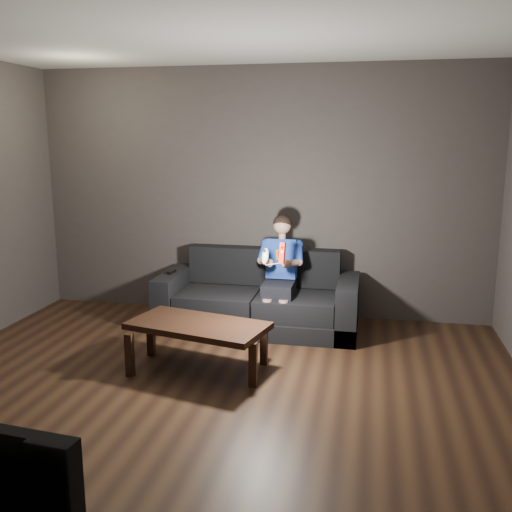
# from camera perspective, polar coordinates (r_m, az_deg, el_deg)

# --- Properties ---
(floor) EXTENTS (5.00, 5.00, 0.00)m
(floor) POSITION_cam_1_polar(r_m,az_deg,el_deg) (4.28, -6.34, -15.43)
(floor) COLOR black
(floor) RESTS_ON ground
(back_wall) EXTENTS (5.00, 0.04, 2.70)m
(back_wall) POSITION_cam_1_polar(r_m,az_deg,el_deg) (6.26, 0.39, 6.31)
(back_wall) COLOR #3D3835
(back_wall) RESTS_ON ground
(ceiling) EXTENTS (5.00, 5.00, 0.02)m
(ceiling) POSITION_cam_1_polar(r_m,az_deg,el_deg) (3.88, -7.33, 22.82)
(ceiling) COLOR beige
(ceiling) RESTS_ON back_wall
(sofa) EXTENTS (2.03, 0.88, 0.79)m
(sofa) POSITION_cam_1_polar(r_m,az_deg,el_deg) (5.94, 0.27, -4.76)
(sofa) COLOR black
(sofa) RESTS_ON floor
(child) EXTENTS (0.45, 0.56, 1.12)m
(child) POSITION_cam_1_polar(r_m,az_deg,el_deg) (5.74, 2.44, -0.90)
(child) COLOR black
(child) RESTS_ON sofa
(wii_remote_red) EXTENTS (0.06, 0.08, 0.20)m
(wii_remote_red) POSITION_cam_1_polar(r_m,az_deg,el_deg) (5.27, 2.64, 0.30)
(wii_remote_red) COLOR red
(wii_remote_red) RESTS_ON child
(nunchuk_white) EXTENTS (0.09, 0.11, 0.16)m
(nunchuk_white) POSITION_cam_1_polar(r_m,az_deg,el_deg) (5.31, 0.93, -0.02)
(nunchuk_white) COLOR white
(nunchuk_white) RESTS_ON child
(wii_remote_black) EXTENTS (0.05, 0.15, 0.03)m
(wii_remote_black) POSITION_cam_1_polar(r_m,az_deg,el_deg) (6.03, -8.43, -1.58)
(wii_remote_black) COLOR black
(wii_remote_black) RESTS_ON sofa
(coffee_table) EXTENTS (1.25, 0.82, 0.42)m
(coffee_table) POSITION_cam_1_polar(r_m,az_deg,el_deg) (4.88, -5.81, -7.28)
(coffee_table) COLOR black
(coffee_table) RESTS_ON floor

